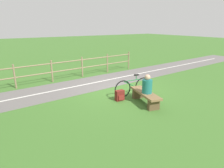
% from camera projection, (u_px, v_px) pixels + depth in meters
% --- Properties ---
extents(ground_plane, '(80.00, 80.00, 0.00)m').
position_uv_depth(ground_plane, '(118.00, 89.00, 9.20)').
color(ground_plane, '#3D6B28').
extents(paved_path, '(4.23, 36.07, 0.02)m').
position_uv_depth(paved_path, '(21.00, 97.00, 8.14)').
color(paved_path, '#66605E').
rests_on(paved_path, ground_plane).
extents(path_centre_line, '(1.83, 31.96, 0.00)m').
position_uv_depth(path_centre_line, '(21.00, 97.00, 8.14)').
color(path_centre_line, silver).
rests_on(path_centre_line, paved_path).
extents(bench, '(1.71, 0.85, 0.46)m').
position_uv_depth(bench, '(145.00, 96.00, 7.47)').
color(bench, brown).
rests_on(bench, ground_plane).
extents(person_seated, '(0.45, 0.45, 0.71)m').
position_uv_depth(person_seated, '(147.00, 85.00, 7.25)').
color(person_seated, '#1E6B66').
rests_on(person_seated, bench).
extents(bicycle, '(0.24, 1.73, 0.92)m').
position_uv_depth(bicycle, '(133.00, 87.00, 8.25)').
color(bicycle, black).
rests_on(bicycle, ground_plane).
extents(backpack, '(0.24, 0.36, 0.42)m').
position_uv_depth(backpack, '(120.00, 96.00, 7.80)').
color(backpack, maroon).
rests_on(backpack, ground_plane).
extents(fence_roadside, '(0.89, 12.59, 1.15)m').
position_uv_depth(fence_roadside, '(34.00, 72.00, 9.66)').
color(fence_roadside, '#847051').
rests_on(fence_roadside, ground_plane).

